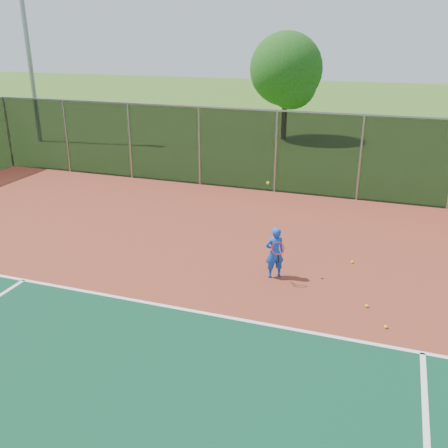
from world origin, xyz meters
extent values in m
plane|color=#355F1B|center=(0.00, 0.00, 0.00)|extent=(120.00, 120.00, 0.00)
cube|color=maroon|center=(0.00, 2.00, 0.01)|extent=(30.00, 20.00, 0.02)
cube|color=white|center=(2.00, 3.00, 0.03)|extent=(22.00, 0.10, 0.00)
cube|color=black|center=(0.00, 12.00, 1.52)|extent=(30.00, 0.04, 3.00)
cube|color=gray|center=(0.00, 12.00, 3.02)|extent=(30.00, 0.06, 0.06)
imported|color=blue|center=(-1.36, 5.16, 0.66)|extent=(0.56, 0.51, 1.29)
cylinder|color=black|center=(-1.21, 4.91, 0.64)|extent=(0.03, 0.15, 0.27)
torus|color=#A51414|center=(-1.21, 4.81, 0.94)|extent=(0.30, 0.13, 0.29)
sphere|color=#D2EA1B|center=(-1.61, 5.26, 2.35)|extent=(0.07, 0.07, 0.07)
sphere|color=#D2EA1B|center=(0.38, 6.56, 0.06)|extent=(0.07, 0.07, 0.07)
sphere|color=#D2EA1B|center=(1.32, 3.66, 0.06)|extent=(0.07, 0.07, 0.07)
sphere|color=#D2EA1B|center=(0.90, 4.39, 0.06)|extent=(0.07, 0.07, 0.07)
cylinder|color=gray|center=(-17.51, 17.06, 5.47)|extent=(0.24, 0.24, 10.94)
cylinder|color=#3A2815|center=(-4.89, 21.95, 1.10)|extent=(0.30, 0.30, 2.20)
sphere|color=#174813|center=(-4.89, 21.95, 3.79)|extent=(3.91, 3.91, 3.91)
sphere|color=#174813|center=(-4.49, 21.65, 3.06)|extent=(2.69, 2.69, 2.69)
camera|label=1|loc=(1.04, -5.56, 5.58)|focal=40.00mm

